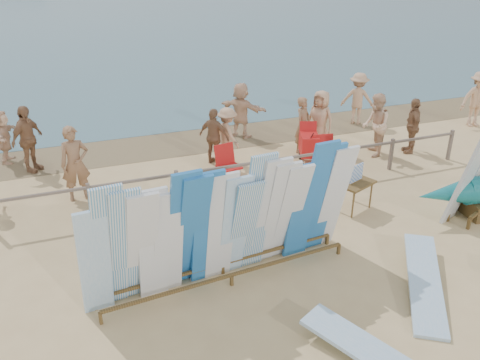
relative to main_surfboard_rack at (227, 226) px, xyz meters
name	(u,v)px	position (x,y,z in m)	size (l,w,h in m)	color
ground	(311,254)	(1.85, 0.21, -1.15)	(160.00, 160.00, 0.00)	#D5B47B
wet_sand_strip	(207,137)	(1.85, 7.41, -1.15)	(40.00, 2.60, 0.01)	olive
fence	(256,169)	(1.85, 3.21, -0.52)	(12.08, 0.08, 0.90)	#6F5F54
main_surfboard_rack	(227,226)	(0.00, 0.00, 0.00)	(5.15, 1.14, 2.56)	brown
vendor_table	(354,195)	(3.67, 1.56, -0.77)	(1.03, 0.89, 1.14)	brown
flat_board_b	(423,289)	(3.24, -1.52, -1.15)	(0.56, 2.70, 0.07)	#91C1E9
beach_chair_left	(228,169)	(1.50, 4.24, -0.89)	(0.66, 0.68, 0.89)	#B71413
beach_chair_right	(324,160)	(4.14, 3.83, -0.88)	(0.69, 0.71, 0.95)	#B71413
stroller	(309,148)	(3.94, 4.39, -0.70)	(0.82, 0.97, 1.14)	#B71413
beachgoer_6	(320,120)	(4.76, 5.28, -0.25)	(0.88, 0.42, 1.80)	tan
beachgoer_10	(412,126)	(7.17, 4.10, -0.33)	(0.97, 0.42, 1.65)	#8C6042
beachgoer_4	(214,137)	(1.45, 5.30, -0.35)	(0.94, 0.41, 1.61)	#8C6042
beachgoer_7	(303,125)	(4.17, 5.25, -0.32)	(0.61, 0.33, 1.67)	#8C6042
beachgoer_9	(358,99)	(7.11, 6.95, -0.27)	(1.13, 0.47, 1.76)	tan
beachgoer_8	(376,125)	(6.02, 4.28, -0.23)	(0.89, 0.43, 1.84)	beige
beachgoer_extra_1	(27,139)	(-3.40, 6.55, -0.23)	(1.08, 0.47, 1.84)	#8C6042
beachgoer_3	(227,134)	(1.88, 5.43, -0.38)	(1.00, 0.41, 1.55)	tan
beachgoer_11	(3,137)	(-4.07, 7.47, -0.39)	(1.42, 0.46, 1.54)	beige
beachgoer_5	(241,110)	(2.91, 7.09, -0.27)	(1.64, 0.53, 1.77)	beige
beachgoer_1	(75,164)	(-2.32, 4.38, -0.22)	(0.68, 0.37, 1.86)	#8C6042
beachgoer_extra_0	(478,99)	(10.72, 5.31, -0.22)	(1.21, 0.50, 1.87)	tan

